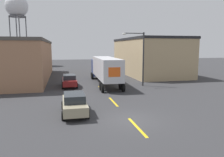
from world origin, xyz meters
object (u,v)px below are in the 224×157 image
(semi_truck, at_px, (105,68))
(parked_car_left_far, at_px, (69,80))
(parked_car_left_near, at_px, (74,103))
(water_tower, at_px, (17,7))
(street_lamp, at_px, (140,54))

(semi_truck, height_order, parked_car_left_far, semi_truck)
(semi_truck, height_order, parked_car_left_near, semi_truck)
(water_tower, bearing_deg, parked_car_left_near, -75.74)
(parked_car_left_far, bearing_deg, street_lamp, -8.53)
(semi_truck, xyz_separation_m, parked_car_left_far, (-4.98, -1.24, -1.43))
(parked_car_left_near, bearing_deg, water_tower, 104.26)
(semi_truck, relative_size, street_lamp, 1.94)
(parked_car_left_far, bearing_deg, parked_car_left_near, -90.00)
(semi_truck, relative_size, parked_car_left_far, 2.96)
(parked_car_left_near, height_order, street_lamp, street_lamp)
(parked_car_left_near, xyz_separation_m, street_lamp, (9.31, 10.69, 3.40))
(water_tower, height_order, street_lamp, water_tower)
(water_tower, bearing_deg, semi_truck, -64.28)
(semi_truck, distance_m, parked_car_left_near, 14.29)
(parked_car_left_far, distance_m, street_lamp, 10.01)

